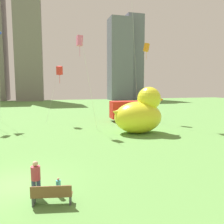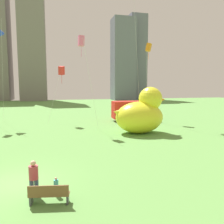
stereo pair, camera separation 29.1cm
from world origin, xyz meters
name	(u,v)px [view 1 (the left image)]	position (x,y,z in m)	size (l,w,h in m)	color
ground_plane	(17,184)	(0.00, 0.00, 0.00)	(140.00, 140.00, 0.00)	#609748
park_bench	(52,194)	(1.72, -2.62, 0.48)	(1.77, 0.77, 0.90)	brown
person_adult	(36,177)	(1.04, -1.74, 0.95)	(0.42, 0.42, 1.72)	#38476B
person_child	(58,186)	(2.03, -1.88, 0.49)	(0.22, 0.22, 0.88)	silver
giant_inflatable_duck	(140,113)	(11.09, 10.36, 2.10)	(5.95, 3.82, 4.93)	yellow
box_truck	(130,111)	(12.91, 18.46, 1.44)	(5.97, 2.59, 2.85)	red
city_skyline	(21,50)	(-6.51, 69.02, 16.43)	(80.91, 18.84, 41.07)	#9E938C
kite_orange	(146,48)	(15.38, 18.64, 10.39)	(1.05, 0.88, 11.07)	silver
kite_red	(59,71)	(3.21, 19.05, 7.00)	(2.39, 2.48, 7.66)	silver
kite_pink	(80,41)	(5.21, 13.59, 9.89)	(2.22, 2.22, 10.52)	silver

